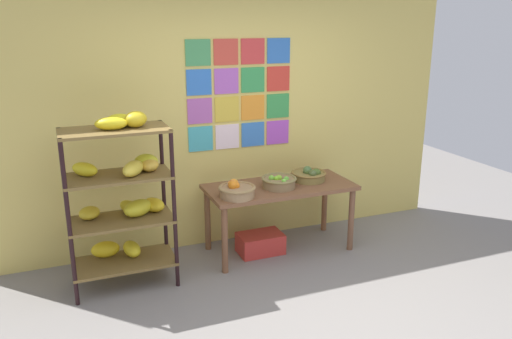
% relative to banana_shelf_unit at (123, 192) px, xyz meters
% --- Properties ---
extents(ground, '(9.73, 9.73, 0.00)m').
position_rel_banana_shelf_unit_xyz_m(ground, '(1.18, -1.30, -0.86)').
color(ground, gray).
extents(back_wall_with_art, '(4.98, 0.07, 2.84)m').
position_rel_banana_shelf_unit_xyz_m(back_wall_with_art, '(1.18, 0.59, 0.56)').
color(back_wall_with_art, '#DEC561').
rests_on(back_wall_with_art, ground).
extents(banana_shelf_unit, '(0.90, 0.49, 1.57)m').
position_rel_banana_shelf_unit_xyz_m(banana_shelf_unit, '(0.00, 0.00, 0.00)').
color(banana_shelf_unit, black).
rests_on(banana_shelf_unit, ground).
extents(display_table, '(1.49, 0.68, 0.70)m').
position_rel_banana_shelf_unit_xyz_m(display_table, '(1.55, 0.12, -0.25)').
color(display_table, brown).
rests_on(display_table, ground).
extents(fruit_basket_right, '(0.35, 0.35, 0.14)m').
position_rel_banana_shelf_unit_xyz_m(fruit_basket_right, '(1.51, 0.06, -0.10)').
color(fruit_basket_right, olive).
rests_on(fruit_basket_right, display_table).
extents(fruit_basket_back_left, '(0.36, 0.36, 0.15)m').
position_rel_banana_shelf_unit_xyz_m(fruit_basket_back_left, '(1.90, 0.16, -0.10)').
color(fruit_basket_back_left, olive).
rests_on(fruit_basket_back_left, display_table).
extents(fruit_basket_centre, '(0.35, 0.35, 0.16)m').
position_rel_banana_shelf_unit_xyz_m(fruit_basket_centre, '(1.03, -0.05, -0.09)').
color(fruit_basket_centre, '#967650').
rests_on(fruit_basket_centre, display_table).
extents(produce_crate_under_table, '(0.45, 0.29, 0.20)m').
position_rel_banana_shelf_unit_xyz_m(produce_crate_under_table, '(1.34, 0.12, -0.76)').
color(produce_crate_under_table, red).
rests_on(produce_crate_under_table, ground).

